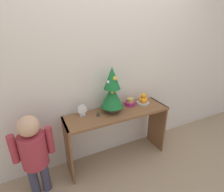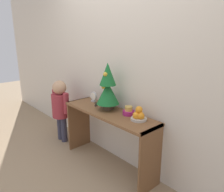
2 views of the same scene
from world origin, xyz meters
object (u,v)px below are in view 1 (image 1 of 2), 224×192
object	(u,v)px
desk_clock	(82,110)
fruit_bowl	(143,100)
mini_tree	(112,91)
child_figure	(33,150)
singing_bowl	(130,103)
figurine	(98,113)

from	to	relation	value
desk_clock	fruit_bowl	bearing A→B (deg)	-2.56
mini_tree	child_figure	bearing A→B (deg)	-171.90
mini_tree	fruit_bowl	world-z (taller)	mini_tree
child_figure	fruit_bowl	bearing A→B (deg)	6.18
mini_tree	singing_bowl	size ratio (longest dim) A/B	4.16
fruit_bowl	figurine	size ratio (longest dim) A/B	2.52
mini_tree	fruit_bowl	distance (m)	0.52
figurine	child_figure	distance (m)	0.76
mini_tree	desk_clock	distance (m)	0.42
fruit_bowl	mini_tree	bearing A→B (deg)	-177.59
mini_tree	singing_bowl	bearing A→B (deg)	10.74
singing_bowl	desk_clock	bearing A→B (deg)	179.83
fruit_bowl	singing_bowl	bearing A→B (deg)	169.12
singing_bowl	figurine	xyz separation A→B (m)	(-0.49, -0.08, -0.00)
singing_bowl	figurine	bearing A→B (deg)	-170.29
fruit_bowl	child_figure	size ratio (longest dim) A/B	0.18
singing_bowl	child_figure	world-z (taller)	child_figure
figurine	child_figure	world-z (taller)	child_figure
singing_bowl	desk_clock	xyz separation A→B (m)	(-0.65, 0.00, 0.03)
fruit_bowl	desk_clock	size ratio (longest dim) A/B	1.20
mini_tree	figurine	size ratio (longest dim) A/B	8.32
singing_bowl	child_figure	distance (m)	1.24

